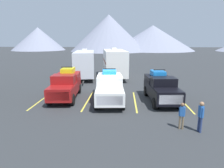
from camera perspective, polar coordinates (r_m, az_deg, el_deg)
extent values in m
plane|color=#2D3033|center=(17.02, -0.10, -4.32)|extent=(240.00, 240.00, 0.00)
cube|color=maroon|center=(17.37, -13.19, -1.21)|extent=(2.32, 5.38, 0.93)
cube|color=maroon|center=(15.47, -14.74, -1.06)|extent=(1.96, 1.61, 0.08)
cube|color=maroon|center=(16.74, -13.67, 1.24)|extent=(1.91, 1.50, 0.77)
cube|color=slate|center=(16.21, -14.09, 0.99)|extent=(1.71, 0.35, 0.57)
cube|color=maroon|center=(18.57, -12.41, 2.15)|extent=(2.07, 2.55, 0.62)
cube|color=silver|center=(14.92, -15.27, -3.41)|extent=(1.64, 0.18, 0.65)
cylinder|color=black|center=(15.63, -11.28, -4.43)|extent=(0.35, 0.91, 0.89)
cylinder|color=black|center=(16.04, -17.54, -4.33)|extent=(0.35, 0.91, 0.89)
cylinder|color=black|center=(19.03, -9.40, -1.28)|extent=(0.35, 0.91, 0.89)
cylinder|color=black|center=(19.37, -14.60, -1.28)|extent=(0.35, 0.91, 0.89)
cube|color=yellow|center=(18.48, -12.48, 3.78)|extent=(1.17, 1.62, 0.45)
cylinder|color=black|center=(17.89, -11.45, 3.52)|extent=(0.21, 0.45, 0.44)
cylinder|color=black|center=(18.07, -14.16, 3.47)|extent=(0.21, 0.45, 0.44)
cylinder|color=black|center=(18.92, -10.88, 4.03)|extent=(0.21, 0.45, 0.44)
cylinder|color=black|center=(19.09, -13.45, 3.99)|extent=(0.21, 0.45, 0.44)
cube|color=black|center=(18.01, -12.81, 4.74)|extent=(0.97, 0.15, 0.08)
cube|color=white|center=(16.22, -0.71, -1.86)|extent=(2.52, 6.04, 0.92)
cube|color=white|center=(14.04, -0.68, -2.06)|extent=(2.12, 1.80, 0.08)
cube|color=white|center=(15.51, -0.71, 0.70)|extent=(2.07, 1.68, 0.79)
cube|color=slate|center=(14.90, -0.70, 0.36)|extent=(1.85, 0.36, 0.58)
cube|color=white|center=(17.61, -0.74, 1.76)|extent=(2.24, 2.86, 0.56)
cube|color=silver|center=(13.40, -0.65, -4.79)|extent=(1.77, 0.19, 0.64)
cylinder|color=black|center=(14.46, 3.16, -5.59)|extent=(0.35, 0.92, 0.90)
cylinder|color=black|center=(14.45, -4.49, -5.62)|extent=(0.35, 0.92, 0.90)
cylinder|color=black|center=(18.30, 2.28, -1.66)|extent=(0.35, 0.92, 0.90)
cylinder|color=black|center=(18.29, -3.74, -1.68)|extent=(0.35, 0.92, 0.90)
cube|color=blue|center=(17.52, -0.74, 3.38)|extent=(1.27, 1.82, 0.45)
cylinder|color=black|center=(16.94, 0.86, 3.04)|extent=(0.21, 0.45, 0.44)
cylinder|color=black|center=(16.94, -2.32, 3.03)|extent=(0.21, 0.45, 0.44)
cylinder|color=black|center=(18.12, 0.74, 3.67)|extent=(0.21, 0.45, 0.44)
cylinder|color=black|center=(18.12, -2.24, 3.66)|extent=(0.21, 0.45, 0.44)
cube|color=black|center=(16.98, -0.74, 4.36)|extent=(1.05, 0.16, 0.08)
cube|color=black|center=(16.63, 13.94, -1.92)|extent=(2.34, 5.34, 0.95)
cube|color=black|center=(14.75, 15.87, -1.81)|extent=(1.98, 1.59, 0.08)
cube|color=black|center=(16.00, 14.52, 0.56)|extent=(1.93, 1.49, 0.73)
cube|color=slate|center=(15.48, 15.05, 0.27)|extent=(1.73, 0.34, 0.54)
cube|color=black|center=(17.80, 12.93, 1.47)|extent=(2.09, 2.53, 0.50)
cube|color=silver|center=(14.23, 16.56, -4.33)|extent=(1.66, 0.18, 0.66)
cylinder|color=black|center=(15.40, 18.76, -5.23)|extent=(0.34, 0.86, 0.84)
cylinder|color=black|center=(14.89, 12.21, -5.43)|extent=(0.34, 0.86, 0.84)
cylinder|color=black|center=(18.63, 15.17, -1.94)|extent=(0.34, 0.86, 0.84)
cylinder|color=black|center=(18.22, 9.73, -2.00)|extent=(0.34, 0.86, 0.84)
cube|color=blue|center=(17.71, 13.00, 2.98)|extent=(1.19, 1.61, 0.45)
cylinder|color=black|center=(17.32, 14.82, 2.65)|extent=(0.21, 0.45, 0.44)
cylinder|color=black|center=(17.11, 11.99, 2.68)|extent=(0.21, 0.45, 0.44)
cylinder|color=black|center=(18.33, 13.95, 3.23)|extent=(0.21, 0.45, 0.44)
cylinder|color=black|center=(18.12, 11.26, 3.26)|extent=(0.21, 0.45, 0.44)
cube|color=black|center=(17.24, 13.40, 3.97)|extent=(0.98, 0.15, 0.08)
cube|color=gold|center=(17.89, -19.36, -4.20)|extent=(0.12, 5.50, 0.01)
cube|color=gold|center=(16.78, -6.90, -4.65)|extent=(0.12, 5.50, 0.01)
cube|color=gold|center=(16.55, 6.59, -4.89)|extent=(0.12, 5.50, 0.01)
cube|color=gold|center=(17.23, 19.73, -4.86)|extent=(0.12, 5.50, 0.01)
cube|color=silver|center=(26.29, -7.84, 6.04)|extent=(3.45, 7.68, 2.94)
cube|color=#595960|center=(26.36, -10.49, 6.28)|extent=(1.05, 7.05, 0.24)
cube|color=silver|center=(27.26, -7.83, 9.68)|extent=(0.69, 0.78, 0.30)
cube|color=#333333|center=(22.31, -8.23, 0.48)|extent=(0.29, 1.20, 0.12)
cylinder|color=black|center=(25.61, -5.35, 2.26)|extent=(0.33, 0.78, 0.76)
cylinder|color=black|center=(25.72, -10.29, 2.16)|extent=(0.33, 0.78, 0.76)
cylinder|color=black|center=(27.36, -5.34, 2.93)|extent=(0.33, 0.78, 0.76)
cylinder|color=black|center=(27.47, -9.96, 2.83)|extent=(0.33, 0.78, 0.76)
cube|color=white|center=(26.03, 0.74, 6.26)|extent=(3.60, 7.44, 3.09)
cube|color=brown|center=(25.92, -2.16, 6.57)|extent=(1.01, 6.79, 0.24)
cube|color=silver|center=(26.96, 0.52, 10.10)|extent=(0.69, 0.78, 0.30)
cube|color=#333333|center=(22.21, 1.79, 0.55)|extent=(0.29, 1.20, 0.12)
cylinder|color=black|center=(25.58, 3.58, 2.28)|extent=(0.33, 0.78, 0.76)
cylinder|color=black|center=(25.34, -1.77, 2.20)|extent=(0.33, 0.78, 0.76)
cylinder|color=black|center=(27.25, 3.05, 2.93)|extent=(0.33, 0.78, 0.76)
cylinder|color=black|center=(27.02, -1.97, 2.86)|extent=(0.33, 0.78, 0.76)
cylinder|color=#726047|center=(12.08, 19.59, -10.38)|extent=(0.11, 0.11, 0.78)
cylinder|color=#726047|center=(12.07, 18.82, -10.33)|extent=(0.11, 0.11, 0.78)
cube|color=#2659A5|center=(11.84, 19.44, -7.37)|extent=(0.27, 0.23, 0.55)
sphere|color=brown|center=(11.72, 19.58, -5.60)|extent=(0.21, 0.21, 0.21)
cylinder|color=#2659A5|center=(11.85, 20.04, -7.53)|extent=(0.09, 0.09, 0.50)
cylinder|color=#2659A5|center=(11.84, 18.82, -7.46)|extent=(0.09, 0.09, 0.50)
cylinder|color=navy|center=(11.99, 24.06, -10.70)|extent=(0.13, 0.13, 0.87)
cylinder|color=navy|center=(12.13, 23.60, -10.39)|extent=(0.13, 0.13, 0.87)
cube|color=#2659A5|center=(11.80, 24.15, -7.20)|extent=(0.25, 0.29, 0.62)
sphere|color=#9E704C|center=(11.67, 24.34, -5.22)|extent=(0.24, 0.24, 0.24)
cylinder|color=#2659A5|center=(11.70, 24.51, -7.56)|extent=(0.10, 0.10, 0.56)
cylinder|color=#2659A5|center=(11.92, 23.78, -7.13)|extent=(0.10, 0.10, 0.56)
cone|color=gray|center=(102.51, -20.33, 12.04)|extent=(24.64, 24.64, 10.57)
cone|color=gray|center=(88.35, -0.89, 14.38)|extent=(32.88, 32.88, 15.36)
cone|color=gray|center=(96.41, 11.53, 12.80)|extent=(37.58, 37.58, 11.35)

